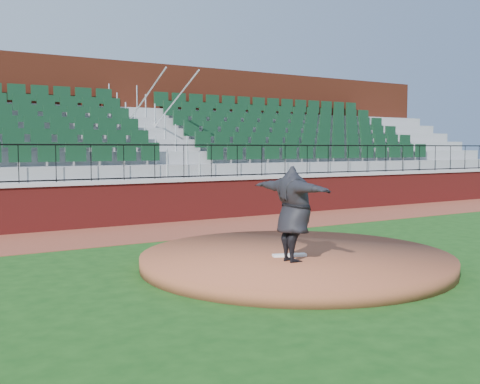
% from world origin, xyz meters
% --- Properties ---
extents(ground, '(90.00, 90.00, 0.00)m').
position_xyz_m(ground, '(0.00, 0.00, 0.00)').
color(ground, '#143F12').
rests_on(ground, ground).
extents(warning_track, '(34.00, 3.20, 0.01)m').
position_xyz_m(warning_track, '(0.00, 5.40, 0.01)').
color(warning_track, brown).
rests_on(warning_track, ground).
extents(field_wall, '(34.00, 0.35, 1.20)m').
position_xyz_m(field_wall, '(0.00, 7.00, 0.60)').
color(field_wall, maroon).
rests_on(field_wall, ground).
extents(wall_cap, '(34.00, 0.45, 0.10)m').
position_xyz_m(wall_cap, '(0.00, 7.00, 1.25)').
color(wall_cap, '#B7B7B7').
rests_on(wall_cap, field_wall).
extents(wall_railing, '(34.00, 0.05, 1.00)m').
position_xyz_m(wall_railing, '(0.00, 7.00, 1.80)').
color(wall_railing, black).
rests_on(wall_railing, wall_cap).
extents(seating_stands, '(34.00, 5.10, 4.60)m').
position_xyz_m(seating_stands, '(0.00, 9.72, 2.30)').
color(seating_stands, gray).
rests_on(seating_stands, ground).
extents(concourse_wall, '(34.00, 0.50, 5.50)m').
position_xyz_m(concourse_wall, '(0.00, 12.52, 2.75)').
color(concourse_wall, maroon).
rests_on(concourse_wall, ground).
extents(pitchers_mound, '(5.78, 5.78, 0.25)m').
position_xyz_m(pitchers_mound, '(0.22, -0.11, 0.12)').
color(pitchers_mound, brown).
rests_on(pitchers_mound, ground).
extents(pitching_rubber, '(0.63, 0.36, 0.04)m').
position_xyz_m(pitching_rubber, '(-0.07, -0.31, 0.27)').
color(pitching_rubber, white).
rests_on(pitching_rubber, pitchers_mound).
extents(pitcher, '(0.56, 2.04, 1.66)m').
position_xyz_m(pitcher, '(-0.30, -0.73, 1.08)').
color(pitcher, black).
rests_on(pitcher, pitchers_mound).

